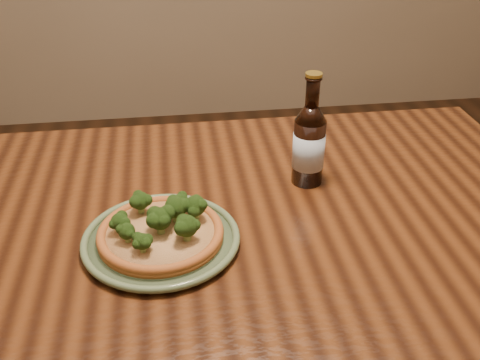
{
  "coord_description": "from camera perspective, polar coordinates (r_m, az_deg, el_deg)",
  "views": [
    {
      "loc": [
        -0.0,
        -0.79,
        1.38
      ],
      "look_at": [
        0.12,
        0.13,
        0.82
      ],
      "focal_mm": 42.0,
      "sensor_mm": 36.0,
      "label": 1
    }
  ],
  "objects": [
    {
      "name": "plate",
      "position": [
        1.04,
        -8.02,
        -5.98
      ],
      "size": [
        0.29,
        0.29,
        0.02
      ],
      "rotation": [
        0.0,
        0.0,
        0.33
      ],
      "color": "#576C4A",
      "rests_on": "table"
    },
    {
      "name": "beer_bottle",
      "position": [
        1.18,
        7.02,
        3.68
      ],
      "size": [
        0.07,
        0.07,
        0.25
      ],
      "rotation": [
        0.0,
        0.0,
        0.23
      ],
      "color": "black",
      "rests_on": "table"
    },
    {
      "name": "pizza",
      "position": [
        1.03,
        -7.99,
        -5.07
      ],
      "size": [
        0.23,
        0.23,
        0.07
      ],
      "rotation": [
        0.0,
        0.0,
        -0.43
      ],
      "color": "#A55925",
      "rests_on": "plate"
    },
    {
      "name": "table",
      "position": [
        1.15,
        -6.01,
        -8.13
      ],
      "size": [
        1.6,
        0.9,
        0.75
      ],
      "color": "#49240F",
      "rests_on": "ground"
    }
  ]
}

